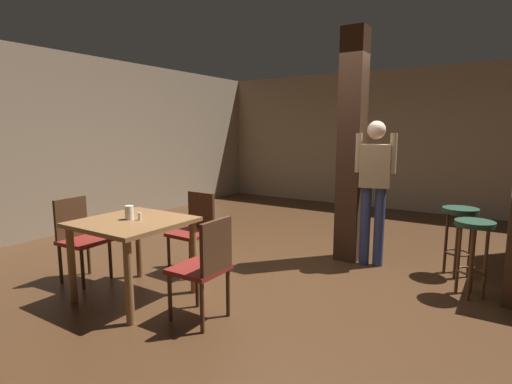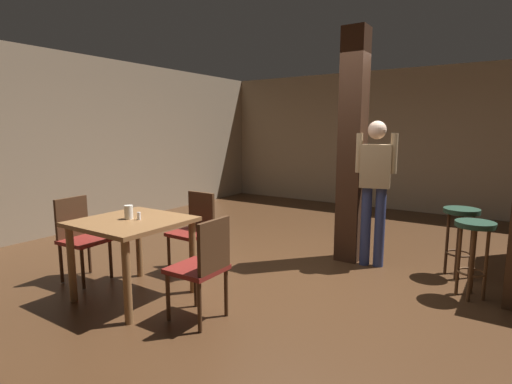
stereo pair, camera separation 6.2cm
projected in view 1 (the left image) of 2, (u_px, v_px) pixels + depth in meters
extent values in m
plane|color=#422816|center=(298.00, 276.00, 4.47)|extent=(10.80, 10.80, 0.00)
cube|color=gray|center=(401.00, 141.00, 7.98)|extent=(8.00, 0.10, 2.80)
cube|color=gray|center=(76.00, 143.00, 6.39)|extent=(0.10, 9.00, 2.80)
cube|color=#382114|center=(352.00, 148.00, 4.84)|extent=(0.28, 0.28, 2.80)
cube|color=brown|center=(133.00, 222.00, 3.79)|extent=(0.94, 0.94, 0.04)
cylinder|color=brown|center=(194.00, 257.00, 3.96)|extent=(0.07, 0.07, 0.73)
cylinder|color=brown|center=(139.00, 245.00, 4.39)|extent=(0.07, 0.07, 0.73)
cylinder|color=brown|center=(129.00, 283.00, 3.30)|extent=(0.07, 0.07, 0.73)
cylinder|color=brown|center=(72.00, 265.00, 3.73)|extent=(0.07, 0.07, 0.73)
cube|color=maroon|center=(199.00, 269.00, 3.38)|extent=(0.42, 0.42, 0.04)
cube|color=#422816|center=(216.00, 247.00, 3.25)|extent=(0.04, 0.38, 0.45)
cylinder|color=#422816|center=(170.00, 297.00, 3.36)|extent=(0.04, 0.04, 0.43)
cylinder|color=#422816|center=(197.00, 283.00, 3.66)|extent=(0.04, 0.04, 0.43)
cylinder|color=#422816|center=(202.00, 307.00, 3.18)|extent=(0.04, 0.04, 0.43)
cylinder|color=#422816|center=(228.00, 292.00, 3.47)|extent=(0.04, 0.04, 0.43)
cube|color=maroon|center=(84.00, 241.00, 4.22)|extent=(0.45, 0.45, 0.04)
cube|color=#422816|center=(71.00, 219.00, 4.28)|extent=(0.06, 0.38, 0.45)
cylinder|color=#422816|center=(110.00, 260.00, 4.33)|extent=(0.04, 0.04, 0.43)
cylinder|color=#422816|center=(83.00, 269.00, 4.02)|extent=(0.04, 0.04, 0.43)
cylinder|color=#422816|center=(89.00, 255.00, 4.49)|extent=(0.04, 0.04, 0.43)
cylinder|color=#422816|center=(60.00, 264.00, 4.19)|extent=(0.04, 0.04, 0.43)
cube|color=maroon|center=(190.00, 234.00, 4.53)|extent=(0.43, 0.43, 0.04)
cube|color=#422816|center=(201.00, 211.00, 4.66)|extent=(0.38, 0.04, 0.45)
cylinder|color=#422816|center=(192.00, 259.00, 4.33)|extent=(0.04, 0.04, 0.43)
cylinder|color=#422816|center=(169.00, 254.00, 4.52)|extent=(0.04, 0.04, 0.43)
cylinder|color=#422816|center=(212.00, 251.00, 4.62)|extent=(0.04, 0.04, 0.43)
cylinder|color=#422816|center=(190.00, 246.00, 4.81)|extent=(0.04, 0.04, 0.43)
cylinder|color=silver|center=(129.00, 213.00, 3.80)|extent=(0.08, 0.08, 0.13)
cylinder|color=silver|center=(140.00, 216.00, 3.77)|extent=(0.03, 0.03, 0.07)
cube|color=tan|center=(375.00, 166.00, 4.65)|extent=(0.38, 0.27, 0.50)
sphere|color=beige|center=(377.00, 130.00, 4.59)|extent=(0.25, 0.25, 0.21)
cylinder|color=navy|center=(379.00, 227.00, 4.74)|extent=(0.14, 0.14, 0.95)
cylinder|color=navy|center=(365.00, 226.00, 4.79)|extent=(0.14, 0.14, 0.95)
cylinder|color=tan|center=(393.00, 153.00, 4.56)|extent=(0.10, 0.10, 0.46)
cylinder|color=tan|center=(358.00, 153.00, 4.69)|extent=(0.10, 0.10, 0.46)
cylinder|color=#1E3828|center=(475.00, 224.00, 3.81)|extent=(0.36, 0.36, 0.05)
torus|color=brown|center=(471.00, 271.00, 3.89)|extent=(0.25, 0.25, 0.02)
cylinder|color=brown|center=(473.00, 258.00, 3.97)|extent=(0.03, 0.03, 0.71)
cylinder|color=brown|center=(470.00, 265.00, 3.78)|extent=(0.03, 0.03, 0.71)
cylinder|color=brown|center=(485.00, 264.00, 3.81)|extent=(0.03, 0.03, 0.71)
cylinder|color=brown|center=(458.00, 259.00, 3.93)|extent=(0.03, 0.03, 0.71)
cylinder|color=#1E3828|center=(461.00, 210.00, 4.38)|extent=(0.37, 0.37, 0.05)
torus|color=#422816|center=(457.00, 253.00, 4.46)|extent=(0.26, 0.26, 0.02)
cylinder|color=#422816|center=(459.00, 241.00, 4.54)|extent=(0.03, 0.03, 0.72)
cylinder|color=#422816|center=(456.00, 247.00, 4.34)|extent=(0.03, 0.03, 0.72)
cylinder|color=#422816|center=(470.00, 246.00, 4.38)|extent=(0.03, 0.03, 0.72)
cylinder|color=#422816|center=(446.00, 242.00, 4.51)|extent=(0.03, 0.03, 0.72)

